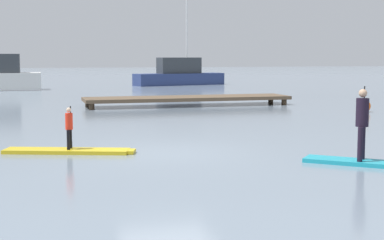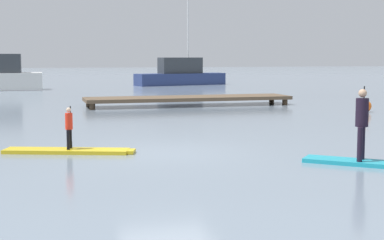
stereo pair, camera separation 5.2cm
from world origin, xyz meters
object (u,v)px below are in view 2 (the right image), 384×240
object	(u,v)px
paddleboard_near	(69,151)
paddleboard_far	(374,164)
paddler_adult	(362,120)
mooring_buoy_near	(366,106)
paddler_child_solo	(69,126)
fishing_boat_white_large	(180,75)

from	to	relation	value
paddleboard_near	paddleboard_far	bearing A→B (deg)	-29.42
paddleboard_far	paddler_adult	size ratio (longest dim) A/B	1.63
paddleboard_far	mooring_buoy_near	size ratio (longest dim) A/B	5.30
paddler_adult	mooring_buoy_near	bearing A→B (deg)	57.27
paddleboard_near	paddler_child_solo	xyz separation A→B (m)	(0.01, 0.01, 0.68)
paddleboard_near	fishing_boat_white_large	xyz separation A→B (m)	(12.25, 35.20, 0.88)
paddler_child_solo	fishing_boat_white_large	bearing A→B (deg)	70.83
paddleboard_near	paddler_adult	bearing A→B (deg)	-28.90
paddleboard_far	paddler_adult	world-z (taller)	paddler_adult
paddler_child_solo	paddler_adult	size ratio (longest dim) A/B	0.65
paddleboard_near	paddler_adult	xyz separation A→B (m)	(6.59, -3.64, 1.03)
paddler_adult	fishing_boat_white_large	xyz separation A→B (m)	(5.66, 38.84, -0.15)
paddleboard_near	mooring_buoy_near	xyz separation A→B (m)	(14.06, 7.97, 0.22)
paddleboard_far	fishing_boat_white_large	xyz separation A→B (m)	(5.43, 39.05, 0.88)
paddler_child_solo	paddler_adult	xyz separation A→B (m)	(6.58, -3.65, 0.35)
fishing_boat_white_large	paddler_adult	bearing A→B (deg)	-98.28
fishing_boat_white_large	mooring_buoy_near	distance (m)	27.30
paddler_adult	mooring_buoy_near	size ratio (longest dim) A/B	3.25
paddleboard_near	fishing_boat_white_large	world-z (taller)	fishing_boat_white_large
paddler_child_solo	mooring_buoy_near	xyz separation A→B (m)	(14.05, 7.96, -0.46)
paddler_adult	fishing_boat_white_large	bearing A→B (deg)	81.72
fishing_boat_white_large	paddleboard_near	bearing A→B (deg)	-109.19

